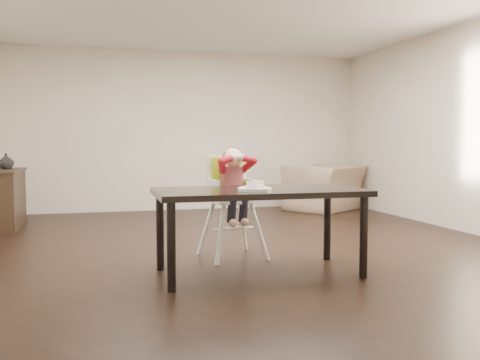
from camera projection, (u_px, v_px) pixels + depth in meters
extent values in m
plane|color=black|center=(245.00, 247.00, 5.91)|extent=(7.00, 7.00, 0.00)
cube|color=beige|center=(190.00, 131.00, 9.18)|extent=(6.00, 0.02, 2.70)
cube|color=beige|center=(453.00, 99.00, 2.44)|extent=(6.00, 0.02, 2.70)
cube|color=beige|center=(479.00, 127.00, 6.59)|extent=(0.02, 7.00, 2.70)
cube|color=black|center=(259.00, 192.00, 4.66)|extent=(1.80, 0.90, 0.05)
cylinder|color=black|center=(171.00, 247.00, 4.11)|extent=(0.07, 0.07, 0.70)
cylinder|color=black|center=(364.00, 237.00, 4.54)|extent=(0.07, 0.07, 0.70)
cylinder|color=black|center=(160.00, 232.00, 4.83)|extent=(0.07, 0.07, 0.70)
cylinder|color=black|center=(327.00, 224.00, 5.25)|extent=(0.07, 0.07, 0.70)
cylinder|color=white|center=(220.00, 233.00, 5.10)|extent=(0.05, 0.05, 0.58)
cylinder|color=white|center=(260.00, 230.00, 5.26)|extent=(0.05, 0.05, 0.58)
cylinder|color=white|center=(206.00, 227.00, 5.48)|extent=(0.05, 0.05, 0.58)
cylinder|color=white|center=(243.00, 224.00, 5.64)|extent=(0.05, 0.05, 0.58)
cube|color=white|center=(232.00, 200.00, 5.35)|extent=(0.46, 0.43, 0.05)
cube|color=#A2BF18|center=(232.00, 196.00, 5.34)|extent=(0.37, 0.35, 0.03)
cube|color=white|center=(226.00, 175.00, 5.48)|extent=(0.42, 0.11, 0.44)
cube|color=#A2BF18|center=(227.00, 176.00, 5.45)|extent=(0.35, 0.07, 0.39)
cube|color=black|center=(224.00, 177.00, 5.35)|extent=(0.06, 0.19, 0.02)
cube|color=black|center=(236.00, 177.00, 5.40)|extent=(0.06, 0.19, 0.02)
cylinder|color=red|center=(232.00, 181.00, 5.33)|extent=(0.27, 0.27, 0.28)
sphere|color=beige|center=(233.00, 158.00, 5.30)|extent=(0.21, 0.21, 0.19)
ellipsoid|color=brown|center=(232.00, 156.00, 5.32)|extent=(0.21, 0.20, 0.14)
sphere|color=beige|center=(233.00, 158.00, 5.19)|extent=(0.09, 0.09, 0.08)
sphere|color=beige|center=(240.00, 158.00, 5.22)|extent=(0.09, 0.09, 0.08)
cylinder|color=white|center=(255.00, 190.00, 4.46)|extent=(0.38, 0.38, 0.02)
torus|color=white|center=(255.00, 188.00, 4.46)|extent=(0.38, 0.38, 0.01)
imported|color=tan|center=(325.00, 180.00, 9.14)|extent=(1.41, 1.30, 1.03)
cube|color=black|center=(5.00, 200.00, 7.22)|extent=(0.40, 1.20, 0.76)
cube|color=black|center=(4.00, 171.00, 7.20)|extent=(0.44, 1.26, 0.03)
imported|color=#99999E|center=(6.00, 161.00, 7.39)|extent=(0.27, 0.27, 0.21)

